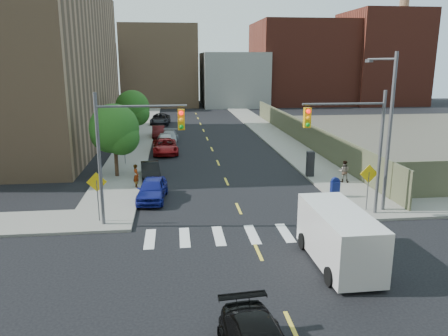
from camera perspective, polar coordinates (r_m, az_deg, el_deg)
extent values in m
plane|color=black|center=(18.69, 5.64, -13.31)|extent=(160.00, 160.00, 0.00)
cube|color=gray|center=(58.48, -10.57, 5.31)|extent=(3.50, 73.00, 0.15)
cube|color=gray|center=(59.45, 4.57, 5.63)|extent=(3.50, 73.00, 0.15)
cube|color=#575A3F|center=(46.75, 10.02, 4.69)|extent=(0.12, 44.00, 2.50)
cube|color=#592319|center=(88.19, -18.98, 11.47)|extent=(14.00, 18.00, 12.00)
cube|color=#8C6B4C|center=(88.27, -8.32, 13.04)|extent=(14.00, 16.00, 15.00)
cube|color=gray|center=(87.09, 1.13, 11.52)|extent=(12.00, 16.00, 10.00)
cube|color=#592319|center=(91.89, 9.89, 13.32)|extent=(18.00, 18.00, 16.00)
cube|color=#592319|center=(95.78, 19.75, 13.34)|extent=(14.00, 16.00, 18.00)
cylinder|color=#8C6B4C|center=(97.74, 22.18, 16.08)|extent=(1.80, 1.80, 28.00)
cylinder|color=#59595E|center=(23.10, -15.96, 0.78)|extent=(0.18, 0.18, 7.00)
cylinder|color=#59595E|center=(22.39, -10.70, 7.94)|extent=(4.50, 0.12, 0.12)
cube|color=#E5A50C|center=(22.42, -5.61, 6.32)|extent=(0.35, 0.30, 1.05)
cylinder|color=#59595E|center=(25.38, 19.69, 1.64)|extent=(0.18, 0.18, 7.00)
cylinder|color=#59595E|center=(24.06, 15.37, 8.08)|extent=(4.50, 0.12, 0.12)
cube|color=#E5A50C|center=(23.48, 10.81, 6.48)|extent=(0.35, 0.30, 1.05)
cylinder|color=#59595E|center=(25.96, 20.78, 4.05)|extent=(0.20, 0.20, 9.00)
cylinder|color=#59595E|center=(27.16, 19.88, 13.24)|extent=(0.12, 3.50, 0.12)
cube|color=#59595E|center=(28.61, 18.43, 13.14)|extent=(0.25, 0.60, 0.18)
cylinder|color=#59595E|center=(24.23, -16.12, -4.28)|extent=(0.06, 0.06, 2.40)
cube|color=yellow|center=(23.92, -16.29, -1.77)|extent=(1.06, 0.04, 1.06)
cylinder|color=#59595E|center=(26.24, 18.22, -3.05)|extent=(0.06, 0.06, 2.40)
cube|color=yellow|center=(25.95, 18.41, -0.73)|extent=(1.06, 0.04, 1.06)
cylinder|color=#59595E|center=(37.19, -12.84, 2.15)|extent=(0.06, 0.06, 2.40)
cube|color=yellow|center=(36.99, -12.93, 3.82)|extent=(1.06, 0.04, 1.06)
cylinder|color=#332114|center=(33.30, -13.90, 0.96)|extent=(0.28, 0.28, 2.64)
sphere|color=#224F16|center=(32.87, -14.14, 5.04)|extent=(3.60, 3.60, 3.60)
sphere|color=#224F16|center=(32.60, -13.27, 3.95)|extent=(2.64, 2.64, 2.64)
sphere|color=#224F16|center=(33.38, -14.69, 4.41)|extent=(2.88, 2.88, 2.88)
cylinder|color=#332114|center=(47.97, -11.74, 4.93)|extent=(0.28, 0.28, 2.64)
sphere|color=#224F16|center=(47.67, -11.88, 7.78)|extent=(3.60, 3.60, 3.60)
sphere|color=#224F16|center=(47.39, -11.27, 7.04)|extent=(2.64, 2.64, 2.64)
sphere|color=#224F16|center=(48.14, -12.29, 7.31)|extent=(2.88, 2.88, 2.88)
imported|color=navy|center=(27.63, -9.36, -2.76)|extent=(2.03, 4.28, 1.41)
imported|color=black|center=(32.57, -9.61, -0.38)|extent=(1.68, 3.89, 1.24)
imported|color=maroon|center=(41.39, -7.71, 2.82)|extent=(2.58, 5.09, 1.38)
imported|color=#95989C|center=(46.81, -7.16, 4.04)|extent=(2.07, 4.49, 1.27)
imported|color=silver|center=(44.81, -7.66, 3.66)|extent=(1.81, 4.12, 1.38)
imported|color=#3A0B0C|center=(50.36, -8.55, 4.71)|extent=(1.51, 4.03, 1.31)
imported|color=black|center=(60.62, -8.32, 6.32)|extent=(2.81, 5.47, 1.48)
cube|color=silver|center=(19.35, 14.77, -8.60)|extent=(2.10, 5.32, 2.24)
cube|color=black|center=(21.01, 12.76, -5.78)|extent=(1.90, 1.25, 0.92)
cylinder|color=black|center=(20.88, 10.33, -9.38)|extent=(0.29, 0.78, 0.77)
cylinder|color=black|center=(21.52, 15.31, -8.94)|extent=(0.29, 0.78, 0.77)
cylinder|color=black|center=(17.93, 13.73, -13.62)|extent=(0.29, 0.78, 0.77)
cylinder|color=black|center=(18.68, 19.43, -12.88)|extent=(0.29, 0.78, 0.77)
cube|color=navy|center=(28.37, 14.29, -2.69)|extent=(0.52, 0.40, 0.99)
cylinder|color=navy|center=(28.23, 14.35, -1.68)|extent=(0.51, 0.24, 0.51)
cube|color=black|center=(32.97, 11.20, 0.54)|extent=(0.59, 0.50, 1.85)
imported|color=gray|center=(30.04, -11.39, -1.01)|extent=(0.58, 0.69, 1.60)
imported|color=gray|center=(31.87, 15.39, -0.43)|extent=(0.91, 0.82, 1.55)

